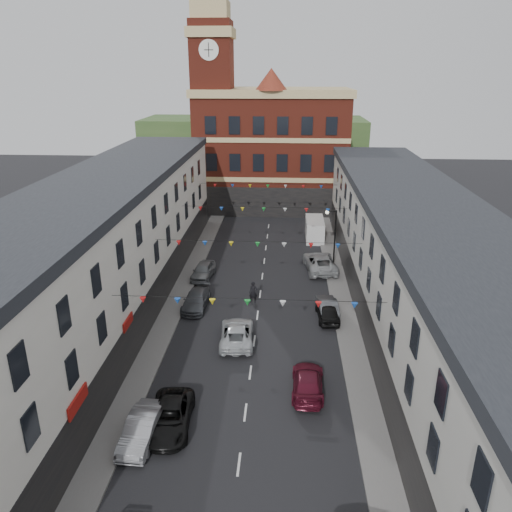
% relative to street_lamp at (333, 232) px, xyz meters
% --- Properties ---
extents(ground, '(160.00, 160.00, 0.00)m').
position_rel_street_lamp_xyz_m(ground, '(-6.55, -14.00, -3.90)').
color(ground, black).
rests_on(ground, ground).
extents(pavement_left, '(1.80, 64.00, 0.15)m').
position_rel_street_lamp_xyz_m(pavement_left, '(-13.45, -12.00, -3.83)').
color(pavement_left, '#605E5B').
rests_on(pavement_left, ground).
extents(pavement_right, '(1.80, 64.00, 0.15)m').
position_rel_street_lamp_xyz_m(pavement_right, '(0.35, -12.00, -3.83)').
color(pavement_right, '#605E5B').
rests_on(pavement_right, ground).
extents(terrace_left, '(8.40, 56.00, 10.70)m').
position_rel_street_lamp_xyz_m(terrace_left, '(-18.33, -13.00, 1.44)').
color(terrace_left, silver).
rests_on(terrace_left, ground).
extents(terrace_right, '(8.40, 56.00, 9.70)m').
position_rel_street_lamp_xyz_m(terrace_right, '(5.23, -13.00, 0.95)').
color(terrace_right, beige).
rests_on(terrace_right, ground).
extents(civic_building, '(20.60, 13.30, 18.50)m').
position_rel_street_lamp_xyz_m(civic_building, '(-6.55, 23.95, 4.23)').
color(civic_building, maroon).
rests_on(civic_building, ground).
extents(clock_tower, '(5.60, 5.60, 30.00)m').
position_rel_street_lamp_xyz_m(clock_tower, '(-14.05, 21.00, 11.03)').
color(clock_tower, maroon).
rests_on(clock_tower, ground).
extents(distant_hill, '(40.00, 14.00, 10.00)m').
position_rel_street_lamp_xyz_m(distant_hill, '(-10.55, 48.00, 1.10)').
color(distant_hill, '#305025').
rests_on(distant_hill, ground).
extents(street_lamp, '(1.10, 0.36, 6.00)m').
position_rel_street_lamp_xyz_m(street_lamp, '(0.00, 0.00, 0.00)').
color(street_lamp, black).
rests_on(street_lamp, ground).
extents(car_left_b, '(1.74, 4.39, 1.42)m').
position_rel_street_lamp_xyz_m(car_left_b, '(-11.78, -24.52, -3.19)').
color(car_left_b, gray).
rests_on(car_left_b, ground).
extents(car_left_c, '(2.50, 4.96, 1.35)m').
position_rel_street_lamp_xyz_m(car_left_c, '(-10.53, -23.46, -3.23)').
color(car_left_c, black).
rests_on(car_left_c, ground).
extents(car_left_d, '(2.07, 4.68, 1.34)m').
position_rel_street_lamp_xyz_m(car_left_d, '(-11.64, -8.87, -3.24)').
color(car_left_d, '#44474C').
rests_on(car_left_d, ground).
extents(car_left_e, '(2.12, 4.39, 1.44)m').
position_rel_street_lamp_xyz_m(car_left_e, '(-12.05, -2.69, -3.18)').
color(car_left_e, gray).
rests_on(car_left_e, ground).
extents(car_right_c, '(2.04, 4.70, 1.35)m').
position_rel_street_lamp_xyz_m(car_right_c, '(-2.95, -19.78, -3.23)').
color(car_right_c, '#591123').
rests_on(car_right_c, ground).
extents(car_right_d, '(1.83, 4.09, 1.37)m').
position_rel_street_lamp_xyz_m(car_right_d, '(-1.05, -10.33, -3.22)').
color(car_right_d, black).
rests_on(car_right_d, ground).
extents(car_right_e, '(1.74, 4.21, 1.36)m').
position_rel_street_lamp_xyz_m(car_right_e, '(-1.05, -9.41, -3.23)').
color(car_right_e, '#54585D').
rests_on(car_right_e, ground).
extents(car_right_f, '(3.40, 6.20, 1.65)m').
position_rel_street_lamp_xyz_m(car_right_f, '(-1.05, -0.13, -3.08)').
color(car_right_f, '#A0A3A5').
rests_on(car_right_f, ground).
extents(moving_car, '(2.62, 5.15, 1.40)m').
position_rel_street_lamp_xyz_m(moving_car, '(-7.79, -14.17, -3.21)').
color(moving_car, silver).
rests_on(moving_car, ground).
extents(white_van, '(2.02, 5.19, 2.29)m').
position_rel_street_lamp_xyz_m(white_van, '(-1.11, 9.54, -2.76)').
color(white_van, silver).
rests_on(white_van, ground).
extents(pedestrian, '(0.69, 0.46, 1.86)m').
position_rel_street_lamp_xyz_m(pedestrian, '(-7.04, -7.69, -2.98)').
color(pedestrian, black).
rests_on(pedestrian, ground).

